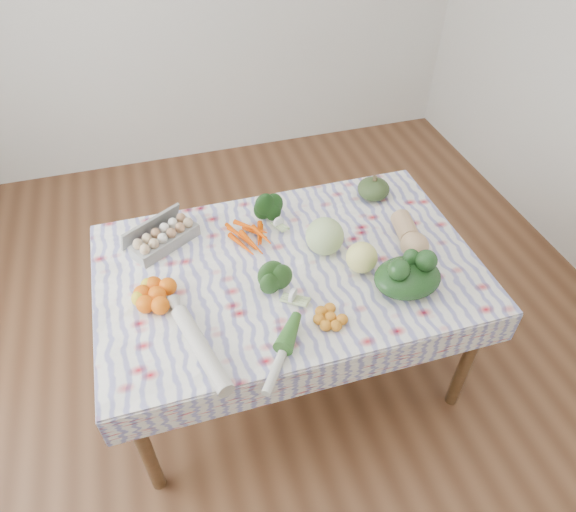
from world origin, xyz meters
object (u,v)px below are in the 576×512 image
object	(u,v)px
kabocha_squash	(374,189)
grapefruit	(362,257)
butternut_squash	(410,234)
cabbage	(325,236)
dining_table	(288,279)
egg_carton	(165,238)

from	to	relation	value
kabocha_squash	grapefruit	world-z (taller)	grapefruit
kabocha_squash	butternut_squash	xyz separation A→B (m)	(0.01, -0.37, 0.01)
cabbage	grapefruit	distance (m)	0.19
cabbage	grapefruit	world-z (taller)	cabbage
dining_table	grapefruit	distance (m)	0.35
dining_table	cabbage	xyz separation A→B (m)	(0.18, 0.05, 0.17)
kabocha_squash	cabbage	xyz separation A→B (m)	(-0.37, -0.31, 0.03)
egg_carton	butternut_squash	size ratio (longest dim) A/B	1.18
kabocha_squash	dining_table	bearing A→B (deg)	-147.53
egg_carton	cabbage	xyz separation A→B (m)	(0.68, -0.24, 0.04)
kabocha_squash	butternut_squash	bearing A→B (deg)	-87.91
butternut_squash	grapefruit	size ratio (longest dim) A/B	1.97
butternut_squash	dining_table	bearing A→B (deg)	-173.62
dining_table	butternut_squash	size ratio (longest dim) A/B	5.96
butternut_squash	grapefruit	distance (m)	0.29
cabbage	butternut_squash	bearing A→B (deg)	-9.93
grapefruit	butternut_squash	bearing A→B (deg)	18.16
egg_carton	kabocha_squash	distance (m)	1.06
egg_carton	kabocha_squash	world-z (taller)	kabocha_squash
dining_table	grapefruit	size ratio (longest dim) A/B	11.71
dining_table	kabocha_squash	xyz separation A→B (m)	(0.56, 0.35, 0.14)
cabbage	butternut_squash	xyz separation A→B (m)	(0.39, -0.07, -0.02)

